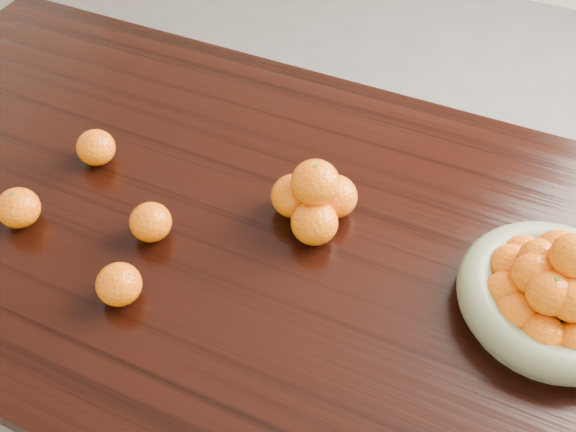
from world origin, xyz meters
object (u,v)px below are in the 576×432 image
at_px(dining_table, 271,259).
at_px(orange_pyramid, 314,199).
at_px(loose_orange_0, 18,208).
at_px(fruit_bowl, 558,291).

distance_m(dining_table, orange_pyramid, 0.17).
height_order(orange_pyramid, loose_orange_0, orange_pyramid).
xyz_separation_m(fruit_bowl, orange_pyramid, (-0.44, 0.02, 0.00)).
relative_size(dining_table, loose_orange_0, 25.07).
xyz_separation_m(orange_pyramid, loose_orange_0, (-0.50, -0.23, -0.02)).
distance_m(dining_table, fruit_bowl, 0.53).
height_order(fruit_bowl, loose_orange_0, fruit_bowl).
distance_m(fruit_bowl, loose_orange_0, 0.96).
bearing_deg(orange_pyramid, loose_orange_0, -155.02).
bearing_deg(dining_table, orange_pyramid, 42.08).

